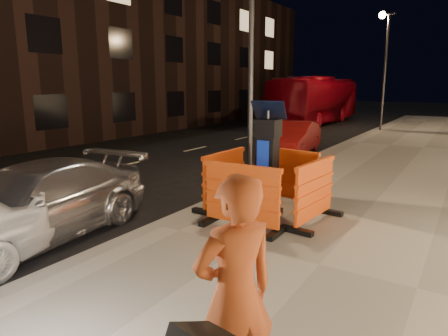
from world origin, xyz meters
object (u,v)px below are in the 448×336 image
Objects in this scene: parking_kiosk at (267,162)px; barrier_back at (286,176)px; barrier_kerbside at (224,179)px; man at (235,297)px; barrier_front at (242,197)px; barrier_bldgside at (314,192)px; car_red at (293,154)px; bus_doubledecker at (315,123)px; car_silver at (35,240)px.

barrier_back is (0.00, 0.95, -0.45)m from parking_kiosk.
barrier_kerbside is 0.79× the size of man.
barrier_front is at bearing -83.61° from barrier_back.
barrier_bldgside is (0.95, 0.95, 0.00)m from barrier_front.
car_red is 2.01× the size of man.
barrier_bldgside is (0.95, -0.95, 0.00)m from barrier_back.
barrier_bldgside is 0.13× the size of bus_doubledecker.
parking_kiosk is 4.32m from car_silver.
barrier_bldgside is at bearing -70.94° from bus_doubledecker.
barrier_kerbside is (-0.95, 0.00, -0.45)m from parking_kiosk.
barrier_kerbside is at bearing -128.61° from barrier_back.
barrier_front is 3.91m from man.
car_silver is (-2.91, -2.02, -0.72)m from barrier_front.
barrier_back is 4.93m from car_silver.
man is (1.88, -5.31, 0.36)m from barrier_back.
barrier_back reaches higher than car_silver.
parking_kiosk is at bearing -73.45° from bus_doubledecker.
barrier_front is 21.34m from bus_doubledecker.
car_silver is at bearing 132.96° from barrier_bldgside.
barrier_back is 0.33× the size of car_silver.
car_red is 12.62m from man.
bus_doubledecker is at bearing 104.58° from barrier_front.
man is at bearing -63.28° from parking_kiosk.
barrier_back reaches higher than car_red.
man is (4.79, -1.40, 1.08)m from car_silver.
parking_kiosk is 7.91m from car_red.
man is (1.88, -3.41, 0.36)m from barrier_front.
barrier_front is 1.00× the size of barrier_kerbside.
barrier_bldgside is at bearing -138.15° from man.
barrier_bldgside is at bearing -72.18° from car_red.
barrier_kerbside reaches higher than car_red.
barrier_bldgside is 0.39× the size of car_red.
barrier_bldgside is at bearing 43.39° from barrier_front.
barrier_bldgside is 0.79× the size of man.
barrier_kerbside is 0.39× the size of car_red.
car_silver is at bearing -131.02° from parking_kiosk.
man is (0.93, -4.36, 0.36)m from barrier_bldgside.
car_red is (-2.50, 6.47, -0.72)m from barrier_back.
bus_doubledecker is (-5.95, 18.58, -0.72)m from barrier_back.
parking_kiosk is at bearing -83.61° from barrier_back.
barrier_back is at bearing 88.39° from barrier_front.
parking_kiosk is 1.05m from barrier_front.
parking_kiosk is 1.40× the size of barrier_bldgside.
man reaches higher than barrier_back.
car_silver is 10.39m from car_red.
bus_doubledecker is at bearing 98.72° from car_red.
barrier_bldgside is 0.33× the size of car_silver.
car_silver is 5.10m from man.
barrier_back is at bearing -43.61° from barrier_kerbside.
parking_kiosk is 1.05m from barrier_kerbside.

